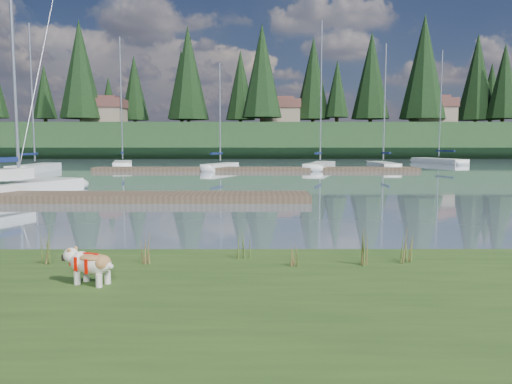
{
  "coord_description": "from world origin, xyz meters",
  "views": [
    {
      "loc": [
        1.89,
        -10.25,
        2.23
      ],
      "look_at": [
        1.91,
        -0.5,
        1.28
      ],
      "focal_mm": 35.0,
      "sensor_mm": 36.0,
      "label": 1
    }
  ],
  "objects": [
    {
      "name": "ground",
      "position": [
        0.0,
        30.0,
        0.0
      ],
      "size": [
        200.0,
        200.0,
        0.0
      ],
      "primitive_type": "plane",
      "color": "slate",
      "rests_on": "ground"
    },
    {
      "name": "bank",
      "position": [
        0.0,
        -6.0,
        0.17
      ],
      "size": [
        60.0,
        9.0,
        0.35
      ],
      "primitive_type": "cube",
      "color": "#2E4A1A",
      "rests_on": "ground"
    },
    {
      "name": "ridge",
      "position": [
        0.0,
        73.0,
        2.5
      ],
      "size": [
        200.0,
        20.0,
        5.0
      ],
      "primitive_type": "cube",
      "color": "#193319",
      "rests_on": "ground"
    },
    {
      "name": "bulldog",
      "position": [
        -0.31,
        -3.71,
        0.64
      ],
      "size": [
        0.79,
        0.51,
        0.47
      ],
      "rotation": [
        0.0,
        0.0,
        2.77
      ],
      "color": "silver",
      "rests_on": "bank"
    },
    {
      "name": "sailboat_main",
      "position": [
        -8.25,
        11.05,
        0.42
      ],
      "size": [
        4.56,
        8.61,
        12.35
      ],
      "rotation": [
        0.0,
        0.0,
        1.21
      ],
      "color": "white",
      "rests_on": "ground"
    },
    {
      "name": "dock_near",
      "position": [
        -4.0,
        9.0,
        0.15
      ],
      "size": [
        16.0,
        2.0,
        0.3
      ],
      "primitive_type": "cube",
      "color": "#4C3D2C",
      "rests_on": "ground"
    },
    {
      "name": "dock_far",
      "position": [
        2.0,
        30.0,
        0.15
      ],
      "size": [
        26.0,
        2.2,
        0.3
      ],
      "primitive_type": "cube",
      "color": "#4C3D2C",
      "rests_on": "ground"
    },
    {
      "name": "sailboat_bg_0",
      "position": [
        -15.53,
        29.98,
        0.32
      ],
      "size": [
        1.75,
        8.01,
        11.57
      ],
      "rotation": [
        0.0,
        0.0,
        1.59
      ],
      "color": "white",
      "rests_on": "ground"
    },
    {
      "name": "sailboat_bg_1",
      "position": [
        -10.42,
        36.37,
        0.33
      ],
      "size": [
        3.41,
        8.11,
        11.88
      ],
      "rotation": [
        0.0,
        0.0,
        1.81
      ],
      "color": "white",
      "rests_on": "ground"
    },
    {
      "name": "sailboat_bg_2",
      "position": [
        -0.78,
        31.55,
        0.34
      ],
      "size": [
        3.15,
        5.71,
        8.82
      ],
      "rotation": [
        0.0,
        0.0,
        1.19
      ],
      "color": "white",
      "rests_on": "ground"
    },
    {
      "name": "sailboat_bg_3",
      "position": [
        7.76,
        33.58,
        0.32
      ],
      "size": [
        3.99,
        8.79,
        12.65
      ],
      "rotation": [
        0.0,
        0.0,
        1.3
      ],
      "color": "white",
      "rests_on": "ground"
    },
    {
      "name": "sailboat_bg_4",
      "position": [
        13.19,
        34.15,
        0.33
      ],
      "size": [
        1.5,
        7.36,
        10.91
      ],
      "rotation": [
        0.0,
        0.0,
        1.57
      ],
      "color": "white",
      "rests_on": "ground"
    },
    {
      "name": "sailboat_bg_5",
      "position": [
        21.93,
        45.31,
        0.32
      ],
      "size": [
        4.13,
        8.83,
        12.36
      ],
      "rotation": [
        0.0,
        0.0,
        1.86
      ],
      "color": "white",
      "rests_on": "ground"
    },
    {
      "name": "weed_0",
      "position": [
        0.18,
        -2.55,
        0.59
      ],
      "size": [
        0.17,
        0.14,
        0.57
      ],
      "color": "#475B23",
      "rests_on": "bank"
    },
    {
      "name": "weed_1",
      "position": [
        1.71,
        -2.2,
        0.56
      ],
      "size": [
        0.17,
        0.14,
        0.5
      ],
      "color": "#475B23",
      "rests_on": "bank"
    },
    {
      "name": "weed_2",
      "position": [
        3.59,
        -2.65,
        0.64
      ],
      "size": [
        0.17,
        0.14,
        0.69
      ],
      "color": "#475B23",
      "rests_on": "bank"
    },
    {
      "name": "weed_3",
      "position": [
        -1.38,
        -2.61,
        0.61
      ],
      "size": [
        0.17,
        0.14,
        0.62
      ],
      "color": "#475B23",
      "rests_on": "bank"
    },
    {
      "name": "weed_4",
      "position": [
        2.49,
        -2.73,
        0.52
      ],
      "size": [
        0.17,
        0.14,
        0.41
      ],
      "color": "#475B23",
      "rests_on": "bank"
    },
    {
      "name": "weed_5",
      "position": [
        4.31,
        -2.52,
        0.63
      ],
      "size": [
        0.17,
        0.14,
        0.67
      ],
      "color": "#475B23",
      "rests_on": "bank"
    },
    {
      "name": "mud_lip",
      "position": [
        0.0,
        -1.6,
        0.07
      ],
      "size": [
        60.0,
        0.5,
        0.14
      ],
      "primitive_type": "cube",
      "color": "#33281C",
      "rests_on": "ground"
    },
    {
      "name": "conifer_2",
      "position": [
        -25.0,
        68.0,
        13.54
      ],
      "size": [
        6.6,
        6.6,
        16.05
      ],
      "color": "#382619",
      "rests_on": "ridge"
    },
    {
      "name": "conifer_3",
      "position": [
        -10.0,
        72.0,
        11.74
      ],
      "size": [
        4.84,
        4.84,
        12.25
      ],
      "color": "#382619",
      "rests_on": "ridge"
    },
    {
      "name": "conifer_4",
      "position": [
        3.0,
        66.0,
        13.09
      ],
      "size": [
        6.16,
        6.16,
        15.1
      ],
      "color": "#382619",
      "rests_on": "ridge"
    },
    {
      "name": "conifer_5",
      "position": [
        15.0,
        70.0,
        10.83
      ],
      "size": [
        3.96,
        3.96,
        10.35
      ],
      "color": "#382619",
      "rests_on": "ridge"
    },
    {
      "name": "conifer_6",
      "position": [
        28.0,
        68.0,
        13.99
      ],
      "size": [
        7.04,
        7.04,
        17.0
      ],
      "color": "#382619",
      "rests_on": "ridge"
    },
    {
      "name": "conifer_7",
      "position": [
        42.0,
        71.0,
        12.19
      ],
      "size": [
        5.28,
        5.28,
        13.2
      ],
      "color": "#382619",
      "rests_on": "ridge"
    },
    {
      "name": "house_0",
      "position": [
        -22.0,
        70.0,
        7.31
      ],
      "size": [
        6.3,
        5.3,
        4.65
      ],
      "color": "gray",
      "rests_on": "ridge"
    },
    {
      "name": "house_1",
      "position": [
        6.0,
        71.0,
        7.31
      ],
      "size": [
        6.3,
        5.3,
        4.65
      ],
      "color": "gray",
      "rests_on": "ridge"
    },
    {
      "name": "house_2",
      "position": [
        30.0,
        69.0,
        7.31
      ],
      "size": [
        6.3,
        5.3,
        4.65
      ],
      "color": "gray",
      "rests_on": "ridge"
    }
  ]
}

